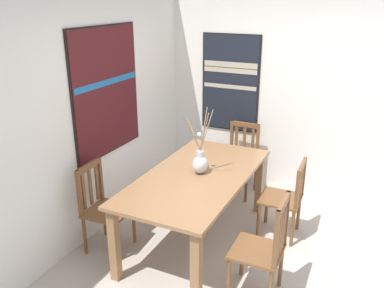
# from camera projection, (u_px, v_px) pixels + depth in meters

# --- Properties ---
(ground_plane) EXTENTS (6.40, 6.40, 0.03)m
(ground_plane) POSITION_uv_depth(u_px,v_px,m) (256.00, 271.00, 3.86)
(ground_plane) COLOR #B2A89E
(wall_back) EXTENTS (6.40, 0.12, 2.70)m
(wall_back) POSITION_uv_depth(u_px,v_px,m) (89.00, 111.00, 4.14)
(wall_back) COLOR silver
(wall_back) RESTS_ON ground_plane
(wall_side) EXTENTS (0.12, 6.40, 2.70)m
(wall_side) POSITION_uv_depth(u_px,v_px,m) (307.00, 92.00, 4.96)
(wall_side) COLOR silver
(wall_side) RESTS_ON ground_plane
(dining_table) EXTENTS (1.93, 0.97, 0.77)m
(dining_table) POSITION_uv_depth(u_px,v_px,m) (197.00, 184.00, 4.10)
(dining_table) COLOR #8E6642
(dining_table) RESTS_ON ground_plane
(centerpiece_vase) EXTENTS (0.22, 0.30, 0.69)m
(centerpiece_vase) POSITION_uv_depth(u_px,v_px,m) (200.00, 162.00, 4.06)
(centerpiece_vase) COLOR silver
(centerpiece_vase) RESTS_ON dining_table
(chair_0) EXTENTS (0.43, 0.43, 0.87)m
(chair_0) POSITION_uv_depth(u_px,v_px,m) (286.00, 197.00, 4.27)
(chair_0) COLOR brown
(chair_0) RESTS_ON ground_plane
(chair_1) EXTENTS (0.45, 0.45, 0.92)m
(chair_1) POSITION_uv_depth(u_px,v_px,m) (103.00, 207.00, 4.06)
(chair_1) COLOR brown
(chair_1) RESTS_ON ground_plane
(chair_2) EXTENTS (0.43, 0.43, 0.93)m
(chair_2) POSITION_uv_depth(u_px,v_px,m) (240.00, 159.00, 5.24)
(chair_2) COLOR brown
(chair_2) RESTS_ON ground_plane
(chair_3) EXTENTS (0.43, 0.43, 0.95)m
(chair_3) POSITION_uv_depth(u_px,v_px,m) (265.00, 247.00, 3.38)
(chair_3) COLOR brown
(chair_3) RESTS_ON ground_plane
(painting_on_back_wall) EXTENTS (1.09, 0.05, 1.35)m
(painting_on_back_wall) POSITION_uv_depth(u_px,v_px,m) (106.00, 91.00, 4.24)
(painting_on_back_wall) COLOR black
(painting_on_side_wall) EXTENTS (0.05, 0.78, 1.27)m
(painting_on_side_wall) POSITION_uv_depth(u_px,v_px,m) (230.00, 83.00, 5.29)
(painting_on_side_wall) COLOR black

